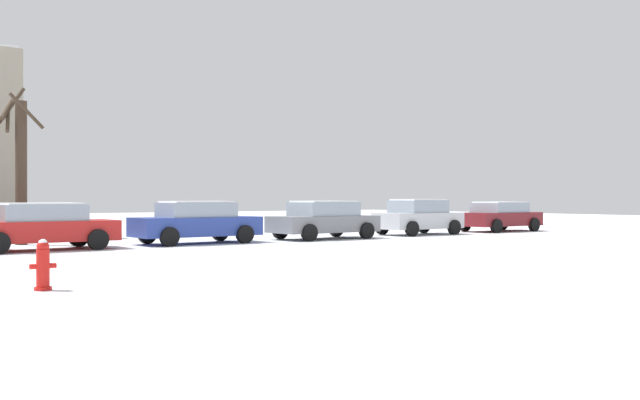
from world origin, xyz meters
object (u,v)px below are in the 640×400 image
at_px(fire_hydrant, 43,265).
at_px(parked_car_blue, 196,222).
at_px(parked_car_red, 41,226).
at_px(parked_car_maroon, 500,216).
at_px(parked_car_gray, 324,220).
at_px(parked_car_silver, 418,217).

height_order(fire_hydrant, parked_car_blue, parked_car_blue).
distance_m(fire_hydrant, parked_car_red, 10.14).
bearing_deg(fire_hydrant, parked_car_maroon, 23.11).
relative_size(parked_car_red, parked_car_gray, 1.03).
distance_m(parked_car_red, parked_car_gray, 10.55).
xyz_separation_m(parked_car_silver, parked_car_maroon, (5.27, -0.02, -0.05)).
xyz_separation_m(fire_hydrant, parked_car_blue, (7.70, 10.07, 0.31)).
distance_m(fire_hydrant, parked_car_gray, 16.24).
bearing_deg(parked_car_silver, parked_car_gray, -176.95).
height_order(parked_car_red, parked_car_maroon, parked_car_red).
height_order(fire_hydrant, parked_car_red, parked_car_red).
relative_size(fire_hydrant, parked_car_maroon, 0.21).
distance_m(fire_hydrant, parked_car_blue, 12.68).
bearing_deg(parked_car_blue, parked_car_gray, -3.21).
bearing_deg(parked_car_gray, fire_hydrant, -143.00).
bearing_deg(fire_hydrant, parked_car_gray, 37.00).
distance_m(fire_hydrant, parked_car_silver, 20.83).
height_order(parked_car_gray, parked_car_maroon, parked_car_gray).
height_order(fire_hydrant, parked_car_silver, parked_car_silver).
bearing_deg(fire_hydrant, parked_car_blue, 52.60).
relative_size(fire_hydrant, parked_car_gray, 0.21).
height_order(fire_hydrant, parked_car_gray, parked_car_gray).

